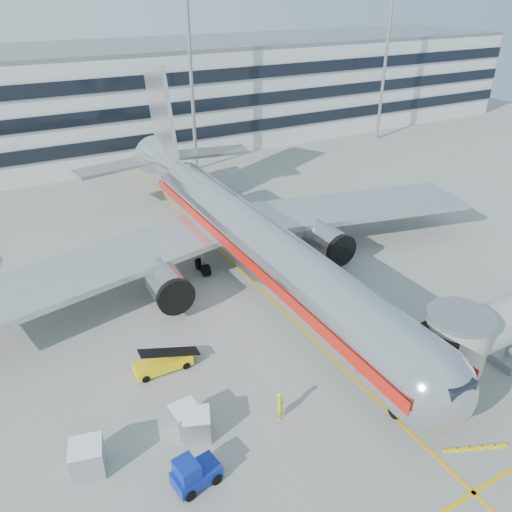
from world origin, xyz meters
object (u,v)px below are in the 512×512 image
belt_loader (163,363)px  baggage_tug (194,474)px  cargo_container_left (186,418)px  cargo_container_front (197,425)px  cargo_container_right (87,458)px  main_jet (245,233)px  ramp_worker (280,405)px

belt_loader → baggage_tug: 9.58m
cargo_container_left → cargo_container_front: 0.89m
cargo_container_left → cargo_container_front: (0.36, -0.82, 0.02)m
belt_loader → cargo_container_right: 8.62m
cargo_container_right → cargo_container_front: cargo_container_right is taller
belt_loader → main_jet: bearing=38.3°
baggage_tug → cargo_container_front: bearing=64.1°
cargo_container_left → cargo_container_right: bearing=-178.5°
cargo_container_left → ramp_worker: bearing=-20.2°
main_jet → cargo_container_right: main_jet is taller
cargo_container_right → cargo_container_front: bearing=-6.2°
baggage_tug → ramp_worker: size_ratio=1.34×
cargo_container_right → main_jet: bearing=40.0°
baggage_tug → cargo_container_left: baggage_tug is taller
cargo_container_left → ramp_worker: (5.35, -1.97, 0.16)m
main_jet → belt_loader: (-10.99, -8.67, -3.67)m
belt_loader → cargo_container_front: (-0.22, -6.50, 0.29)m
main_jet → cargo_container_front: main_jet is taller
main_jet → cargo_container_front: size_ratio=24.54×
ramp_worker → cargo_container_front: bearing=107.7°
main_jet → ramp_worker: size_ratio=25.47×
baggage_tug → main_jet: bearing=55.1°
ramp_worker → cargo_container_left: bearing=100.5°
baggage_tug → cargo_container_front: 3.26m
main_jet → belt_loader: main_jet is taller
main_jet → ramp_worker: 17.77m
main_jet → cargo_container_front: bearing=-126.5°
ramp_worker → baggage_tug: bearing=136.2°
belt_loader → baggage_tug: size_ratio=1.56×
cargo_container_front → ramp_worker: size_ratio=1.04×
cargo_container_left → cargo_container_right: size_ratio=0.79×
cargo_container_right → ramp_worker: size_ratio=1.06×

